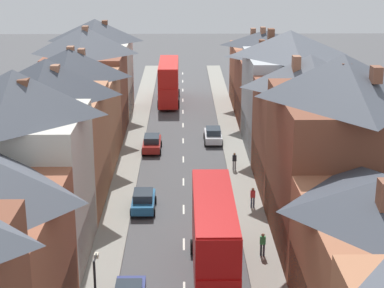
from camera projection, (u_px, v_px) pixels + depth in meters
name	position (u px, v px, depth m)	size (l,w,h in m)	color
pavement_left	(126.00, 173.00, 57.22)	(2.20, 104.00, 0.14)	gray
pavement_right	(240.00, 173.00, 57.37)	(2.20, 104.00, 0.14)	gray
centre_line_dashes	(183.00, 182.00, 55.41)	(0.14, 97.80, 0.01)	silver
terrace_row_left	(30.00, 161.00, 42.57)	(8.00, 76.16, 13.45)	brown
terrace_row_right	(322.00, 149.00, 46.99)	(8.00, 79.25, 13.06)	beige
double_decker_bus_lead	(169.00, 81.00, 82.06)	(2.74, 10.80, 5.30)	red
double_decker_bus_mid_street	(214.00, 237.00, 38.63)	(2.74, 10.80, 5.30)	#B70F0F
car_near_blue	(143.00, 200.00, 49.37)	(1.90, 3.98, 1.57)	#236093
car_near_silver	(213.00, 135.00, 66.11)	(1.90, 4.12, 1.58)	silver
car_parked_right_a	(152.00, 143.00, 63.40)	(1.90, 4.36, 1.62)	maroon
pedestrian_mid_left	(263.00, 243.00, 41.80)	(0.36, 0.22, 1.61)	#23232D
pedestrian_mid_right	(253.00, 197.00, 49.47)	(0.36, 0.22, 1.61)	#3D4256
pedestrian_far_left	(234.00, 160.00, 57.68)	(0.36, 0.22, 1.61)	gray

